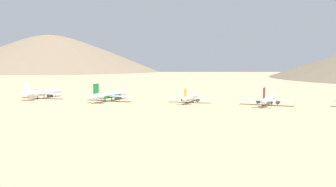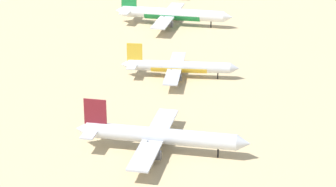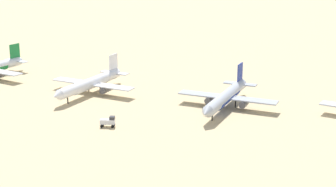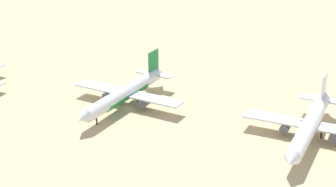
# 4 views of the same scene
# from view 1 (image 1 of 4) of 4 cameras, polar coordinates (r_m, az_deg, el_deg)

# --- Properties ---
(ground_plane) EXTENTS (2082.35, 2082.35, 0.00)m
(ground_plane) POSITION_cam_1_polar(r_m,az_deg,el_deg) (290.15, -8.58, -1.08)
(ground_plane) COLOR tan
(parked_jet_1) EXTENTS (44.71, 36.22, 12.92)m
(parked_jet_1) POSITION_cam_1_polar(r_m,az_deg,el_deg) (266.34, 14.54, -0.77)
(parked_jet_1) COLOR silver
(parked_jet_1) RESTS_ON ground
(parked_jet_2) EXTENTS (38.33, 31.24, 11.05)m
(parked_jet_2) POSITION_cam_1_polar(r_m,az_deg,el_deg) (274.81, 3.33, -0.59)
(parked_jet_2) COLOR silver
(parked_jet_2) RESTS_ON ground
(parked_jet_3) EXTENTS (47.85, 38.74, 13.84)m
(parked_jet_3) POSITION_cam_1_polar(r_m,az_deg,el_deg) (288.01, -8.52, -0.20)
(parked_jet_3) COLOR silver
(parked_jet_3) RESTS_ON ground
(parked_jet_4) EXTENTS (48.78, 39.67, 14.06)m
(parked_jet_4) POSITION_cam_1_polar(r_m,az_deg,el_deg) (319.57, -17.95, 0.13)
(parked_jet_4) COLOR white
(parked_jet_4) RESTS_ON ground
(service_truck) EXTENTS (4.72, 5.70, 3.90)m
(service_truck) POSITION_cam_1_polar(r_m,az_deg,el_deg) (364.01, -18.59, 0.25)
(service_truck) COLOR silver
(service_truck) RESTS_ON ground
(desert_hill_1) EXTENTS (598.06, 598.06, 123.58)m
(desert_hill_1) POSITION_cam_1_polar(r_m,az_deg,el_deg) (1120.23, -16.19, 6.33)
(desert_hill_1) COLOR #847056
(desert_hill_1) RESTS_ON ground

